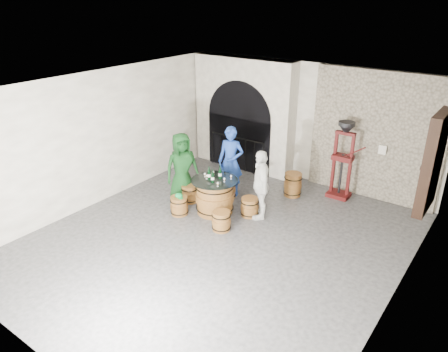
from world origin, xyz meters
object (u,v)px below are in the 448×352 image
Objects in this scene: wine_bottle_left at (209,174)px; corking_press at (343,154)px; side_barrel at (293,185)px; barrel_stool_left at (190,193)px; person_blue at (231,162)px; barrel_stool_far at (228,189)px; wine_bottle_center at (213,177)px; wine_bottle_right at (220,173)px; barrel_stool_near_right at (221,221)px; person_white at (261,185)px; barrel_stool_right at (250,207)px; barrel_table at (215,196)px; barrel_stool_near_left at (179,206)px; person_green at (182,167)px.

wine_bottle_left is 3.39m from corking_press.
side_barrel is at bearing 58.63° from wine_bottle_left.
barrel_stool_left is 1.31m from person_blue.
barrel_stool_far is 1.68m from side_barrel.
wine_bottle_center is 0.27m from wine_bottle_right.
person_white is (0.36, 1.01, 0.60)m from barrel_stool_near_right.
barrel_stool_left is at bearing -119.06° from person_white.
barrel_stool_left is 0.73× the size of side_barrel.
person_blue is 2.78m from corking_press.
barrel_stool_far is 1.00× the size of barrel_stool_right.
barrel_stool_near_right is at bearing -77.57° from person_blue.
wine_bottle_right is (0.06, 0.13, 0.55)m from barrel_table.
barrel_stool_right is at bearing -25.70° from barrel_stool_far.
corking_press reaches higher than barrel_stool_left.
side_barrel is at bearing 60.00° from wine_bottle_right.
side_barrel reaches higher than barrel_stool_near_left.
barrel_stool_right is at bearing -121.12° from corking_press.
barrel_stool_near_right is at bearing -42.68° from barrel_table.
corking_press is at bearing 50.93° from barrel_table.
barrel_stool_left is 1.17m from wine_bottle_right.
person_green reaches higher than barrel_stool_near_left.
person_white is at bearing 70.10° from barrel_stool_near_right.
barrel_stool_far is (-0.21, 0.81, -0.19)m from barrel_table.
barrel_table is at bearing -4.40° from barrel_stool_left.
barrel_stool_right is at bearing -50.06° from person_blue.
barrel_table is 3.37× the size of wine_bottle_center.
person_blue is 2.93× the size of side_barrel.
person_white is (2.05, 0.36, -0.05)m from person_green.
wine_bottle_right is (0.90, 0.07, 0.75)m from barrel_stool_left.
wine_bottle_center reaches higher than side_barrel.
corking_press is at bearing 37.23° from barrel_stool_far.
barrel_stool_near_right is 1.17m from wine_bottle_left.
wine_bottle_center is (-0.71, -0.48, 0.75)m from barrel_stool_right.
barrel_stool_right is 1.00× the size of barrel_stool_near_right.
corking_press is at bearing 112.09° from person_white.
barrel_stool_right is 0.26× the size of person_green.
side_barrel is (0.31, 1.55, 0.08)m from barrel_stool_right.
wine_bottle_center is at bearing -12.70° from barrel_stool_left.
person_green is (-0.86, -0.73, 0.65)m from barrel_stool_far.
barrel_stool_right is 0.23× the size of corking_press.
barrel_stool_right is 1.00× the size of barrel_stool_near_left.
barrel_stool_far is 1.00× the size of barrel_stool_near_left.
barrel_stool_far is 0.25× the size of person_blue.
barrel_table reaches higher than barrel_stool_near_right.
wine_bottle_right reaches higher than barrel_stool_right.
corking_press is (2.06, 2.54, 0.74)m from barrel_table.
barrel_stool_near_left is 1.38× the size of wine_bottle_center.
wine_bottle_right reaches higher than side_barrel.
barrel_stool_right is 1.96m from person_green.
person_blue is (-1.03, 0.68, 0.68)m from barrel_stool_right.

